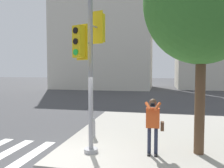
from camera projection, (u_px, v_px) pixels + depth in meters
The scene contains 7 objects.
ground_plane at pixel (59, 165), 6.24m from camera, with size 160.00×160.00×0.00m, color #424244.
sidewalk_corner at pixel (177, 135), 8.91m from camera, with size 8.00×8.00×0.16m.
traffic_signal_pole at pixel (90, 58), 6.63m from camera, with size 0.71×1.26×4.80m.
person_photographer at pixel (153, 121), 6.53m from camera, with size 0.58×0.54×1.70m.
street_tree at pixel (202, 0), 6.42m from camera, with size 3.48×3.48×6.55m.
fire_hydrant at pixel (93, 127), 8.32m from camera, with size 0.22×0.28×0.78m.
building_left at pixel (105, 32), 34.73m from camera, with size 15.01×10.04×17.90m.
Camera 1 is at (2.77, -5.63, 2.68)m, focal length 35.00 mm.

